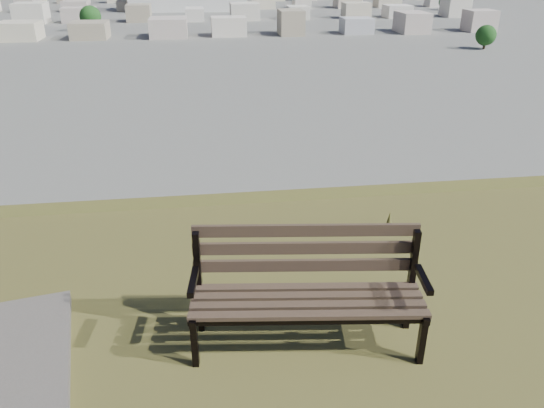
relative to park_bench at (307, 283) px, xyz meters
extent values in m
cube|color=#483629|center=(-0.03, -0.28, -0.09)|extent=(1.76, 0.29, 0.03)
cube|color=#483629|center=(-0.02, -0.16, -0.09)|extent=(1.76, 0.29, 0.03)
cube|color=#483629|center=(0.00, -0.04, -0.09)|extent=(1.76, 0.29, 0.03)
cube|color=#483629|center=(0.01, 0.07, -0.09)|extent=(1.76, 0.29, 0.03)
cube|color=#483629|center=(0.02, 0.15, 0.07)|extent=(1.76, 0.24, 0.10)
cube|color=#483629|center=(0.02, 0.18, 0.21)|extent=(1.76, 0.24, 0.10)
cube|color=#483629|center=(0.02, 0.20, 0.35)|extent=(1.76, 0.24, 0.10)
cube|color=black|center=(-0.87, -0.20, -0.31)|extent=(0.06, 0.06, 0.43)
cube|color=black|center=(-0.82, 0.22, -0.07)|extent=(0.06, 0.06, 0.90)
cube|color=black|center=(-0.85, 0.00, -0.12)|extent=(0.11, 0.49, 0.05)
cube|color=black|center=(-0.86, -0.05, 0.13)|extent=(0.09, 0.36, 0.04)
cube|color=black|center=(0.80, -0.39, -0.31)|extent=(0.06, 0.06, 0.43)
cube|color=black|center=(0.85, 0.02, -0.07)|extent=(0.06, 0.06, 0.90)
cube|color=black|center=(0.83, -0.20, -0.12)|extent=(0.11, 0.49, 0.05)
cube|color=black|center=(0.82, -0.25, 0.13)|extent=(0.09, 0.36, 0.04)
cube|color=black|center=(-0.03, -0.29, -0.13)|extent=(1.76, 0.25, 0.04)
cube|color=black|center=(0.01, 0.08, -0.13)|extent=(1.76, 0.25, 0.04)
cone|color=brown|center=(1.31, 1.77, -0.43)|extent=(0.08, 0.08, 0.18)
cube|color=silver|center=(-4.19, 296.81, -22.21)|extent=(60.32, 27.03, 6.62)
cube|color=beige|center=(-61.09, 198.57, -22.02)|extent=(11.00, 11.00, 7.00)
cube|color=#B6A69C|center=(-37.09, 198.57, -22.02)|extent=(11.00, 11.00, 7.00)
cube|color=beige|center=(-13.09, 198.57, -22.02)|extent=(11.00, 11.00, 7.00)
cube|color=#A8A8AD|center=(10.91, 198.57, -22.02)|extent=(11.00, 11.00, 7.00)
cube|color=beige|center=(34.91, 198.57, -22.02)|extent=(11.00, 11.00, 7.00)
cube|color=gray|center=(58.91, 198.57, -22.02)|extent=(11.00, 11.00, 7.00)
cube|color=beige|center=(82.91, 198.57, -22.02)|extent=(11.00, 11.00, 7.00)
cube|color=beige|center=(106.91, 198.57, -22.02)|extent=(11.00, 11.00, 7.00)
cube|color=beige|center=(-73.09, 248.57, -22.02)|extent=(11.00, 11.00, 7.00)
cube|color=#A8A8AD|center=(-49.09, 248.57, -22.02)|extent=(11.00, 11.00, 7.00)
cube|color=beige|center=(-25.09, 248.57, -22.02)|extent=(11.00, 11.00, 7.00)
cube|color=gray|center=(-1.09, 248.57, -22.02)|extent=(11.00, 11.00, 7.00)
cube|color=beige|center=(22.91, 248.57, -22.02)|extent=(11.00, 11.00, 7.00)
cube|color=beige|center=(46.91, 248.57, -22.02)|extent=(11.00, 11.00, 7.00)
cube|color=beige|center=(70.91, 248.57, -22.02)|extent=(11.00, 11.00, 7.00)
cube|color=#B6A69C|center=(94.91, 248.57, -22.02)|extent=(11.00, 11.00, 7.00)
cube|color=beige|center=(118.91, 248.57, -22.02)|extent=(11.00, 11.00, 7.00)
cube|color=gray|center=(-85.09, 298.57, -22.02)|extent=(11.00, 11.00, 7.00)
cube|color=beige|center=(-61.09, 298.57, -22.02)|extent=(11.00, 11.00, 7.00)
cube|color=beige|center=(-37.09, 298.57, -22.02)|extent=(11.00, 11.00, 7.00)
cube|color=beige|center=(-13.09, 298.57, -22.02)|extent=(11.00, 11.00, 7.00)
cube|color=#B6A69C|center=(10.91, 298.57, -22.02)|extent=(11.00, 11.00, 7.00)
cube|color=beige|center=(34.91, 298.57, -22.02)|extent=(11.00, 11.00, 7.00)
cube|color=#A8A8AD|center=(58.91, 298.57, -22.02)|extent=(11.00, 11.00, 7.00)
cube|color=beige|center=(82.91, 298.57, -22.02)|extent=(11.00, 11.00, 7.00)
cube|color=gray|center=(106.91, 298.57, -22.02)|extent=(11.00, 11.00, 7.00)
cube|color=beige|center=(130.91, 298.57, -22.02)|extent=(11.00, 11.00, 7.00)
cylinder|color=#332619|center=(88.91, 158.57, -24.47)|extent=(0.80, 0.80, 2.10)
sphere|color=black|center=(88.91, 158.57, -21.32)|extent=(6.30, 6.30, 6.30)
cylinder|color=#332619|center=(-41.09, 218.57, -24.17)|extent=(0.80, 0.80, 2.70)
sphere|color=black|center=(-41.09, 218.57, -20.12)|extent=(8.10, 8.10, 8.10)
cylinder|color=#332619|center=(128.91, 278.57, -24.55)|extent=(0.80, 0.80, 1.95)
sphere|color=black|center=(128.91, 278.57, -21.62)|extent=(5.85, 5.85, 5.85)
cylinder|color=#332619|center=(38.91, 298.57, -24.47)|extent=(0.80, 0.80, 2.10)
sphere|color=black|center=(38.91, 298.57, -21.32)|extent=(6.30, 6.30, 6.30)
camera|label=1|loc=(-0.72, -3.34, 2.30)|focal=35.00mm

